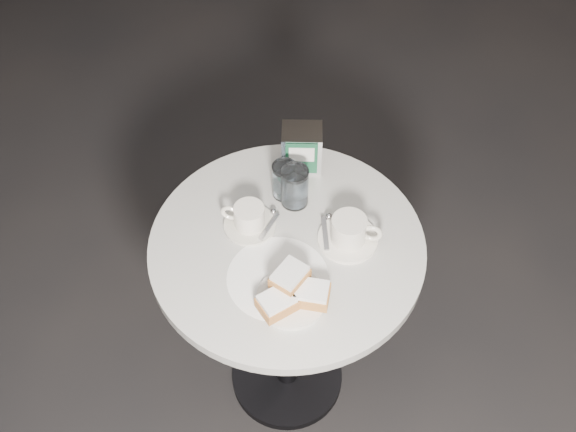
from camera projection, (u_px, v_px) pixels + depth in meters
The scene contains 9 objects.
ground at pixel (287, 378), 2.39m from camera, with size 7.00×7.00×0.00m, color black.
cafe_table at pixel (287, 287), 1.97m from camera, with size 0.70×0.70×0.74m.
sugar_spill at pixel (278, 278), 1.75m from camera, with size 0.25×0.25×0.00m, color white.
beignet_plate at pixel (292, 294), 1.68m from camera, with size 0.22×0.22×0.08m.
coffee_cup_left at pixel (249, 218), 1.83m from camera, with size 0.15×0.15×0.07m.
coffee_cup_right at pixel (349, 232), 1.79m from camera, with size 0.17×0.16×0.08m.
water_glass_left at pixel (284, 180), 1.88m from camera, with size 0.09×0.09×0.10m.
water_glass_right at pixel (295, 187), 1.86m from camera, with size 0.09×0.09×0.12m.
napkin_dispenser at pixel (302, 148), 1.94m from camera, with size 0.12×0.10×0.13m.
Camera 1 is at (0.15, -1.08, 2.20)m, focal length 45.00 mm.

